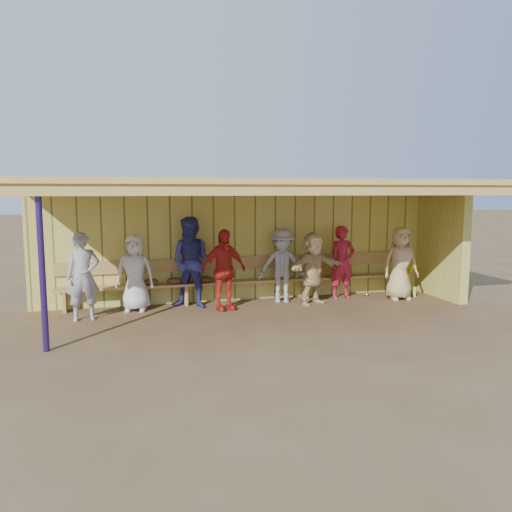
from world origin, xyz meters
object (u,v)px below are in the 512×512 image
(player_d, at_px, (223,270))
(bench, at_px, (247,276))
(player_b, at_px, (135,273))
(player_c, at_px, (192,263))
(player_f, at_px, (313,268))
(player_h, at_px, (400,263))
(player_e, at_px, (282,266))
(player_g, at_px, (342,263))
(player_a, at_px, (83,276))

(player_d, bearing_deg, bench, 34.09)
(player_b, distance_m, bench, 2.32)
(player_c, height_order, player_d, player_c)
(player_c, xyz_separation_m, player_f, (2.41, -0.33, -0.16))
(player_h, height_order, bench, player_h)
(player_b, distance_m, player_h, 5.49)
(player_c, xyz_separation_m, player_e, (1.86, 0.00, -0.13))
(player_c, bearing_deg, bench, 38.58)
(player_b, relative_size, player_f, 1.00)
(player_g, bearing_deg, player_b, 174.90)
(player_a, xyz_separation_m, player_b, (0.91, 0.50, -0.06))
(player_d, height_order, player_g, player_d)
(player_c, bearing_deg, player_a, -142.15)
(player_e, bearing_deg, bench, 169.08)
(player_a, distance_m, player_b, 1.03)
(player_d, distance_m, player_f, 1.86)
(player_b, bearing_deg, player_a, -139.81)
(player_a, height_order, player_b, player_a)
(player_c, bearing_deg, player_f, 16.23)
(player_a, relative_size, player_e, 1.04)
(player_b, relative_size, player_g, 0.94)
(player_c, xyz_separation_m, bench, (1.18, 0.31, -0.37))
(player_e, height_order, player_f, player_e)
(player_b, distance_m, player_g, 4.32)
(player_d, relative_size, player_g, 1.01)
(player_e, height_order, bench, player_e)
(player_a, bearing_deg, player_d, -3.63)
(player_e, bearing_deg, player_b, -166.92)
(player_b, relative_size, player_e, 0.96)
(player_c, height_order, player_g, player_c)
(player_e, relative_size, player_h, 0.99)
(player_b, bearing_deg, player_h, 7.35)
(player_e, distance_m, bench, 0.79)
(player_h, bearing_deg, player_c, 179.74)
(player_g, xyz_separation_m, bench, (-2.03, 0.31, -0.26))
(player_b, bearing_deg, player_e, 11.48)
(player_d, bearing_deg, player_e, 2.68)
(player_e, bearing_deg, player_a, -159.63)
(player_c, bearing_deg, player_h, 18.85)
(player_c, bearing_deg, player_e, 24.03)
(bench, bearing_deg, player_h, -12.39)
(player_c, height_order, player_e, player_c)
(player_b, height_order, player_f, player_f)
(player_a, height_order, player_g, player_a)
(player_e, height_order, player_g, player_g)
(player_a, xyz_separation_m, player_h, (6.38, 0.10, -0.02))
(player_a, distance_m, bench, 3.30)
(player_a, height_order, player_c, player_c)
(player_a, relative_size, player_f, 1.07)
(player_f, relative_size, player_g, 0.95)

